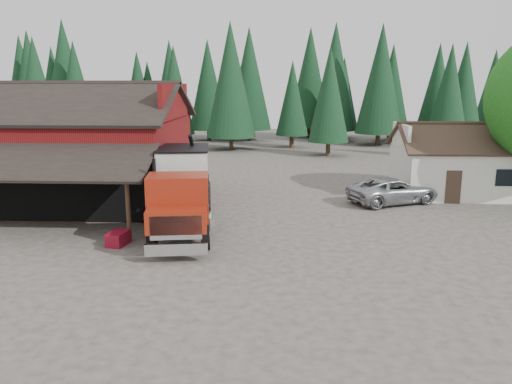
{
  "coord_description": "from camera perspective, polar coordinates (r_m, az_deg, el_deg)",
  "views": [
    {
      "loc": [
        1.2,
        -19.4,
        6.98
      ],
      "look_at": [
        0.07,
        4.42,
        1.8
      ],
      "focal_mm": 35.0,
      "sensor_mm": 36.0,
      "label": 1
    }
  ],
  "objects": [
    {
      "name": "conifer_backdrop",
      "position": [
        61.81,
        1.6,
        5.77
      ],
      "size": [
        76.0,
        16.0,
        16.0
      ],
      "primitive_type": null,
      "color": "black",
      "rests_on": "ground"
    },
    {
      "name": "ground",
      "position": [
        20.65,
        -0.79,
        -7.5
      ],
      "size": [
        120.0,
        120.0,
        0.0
      ],
      "primitive_type": "plane",
      "color": "#443E36",
      "rests_on": "ground"
    },
    {
      "name": "silver_car",
      "position": [
        30.81,
        15.41,
        0.17
      ],
      "size": [
        6.04,
        4.51,
        1.52
      ],
      "primitive_type": "imported",
      "rotation": [
        0.0,
        0.0,
        1.98
      ],
      "color": "#A8AAB0",
      "rests_on": "ground"
    },
    {
      "name": "equip_box",
      "position": [
        22.94,
        -15.47,
        -5.13
      ],
      "size": [
        0.91,
        1.22,
        0.6
      ],
      "primitive_type": "cube",
      "rotation": [
        0.0,
        0.0,
        -0.21
      ],
      "color": "maroon",
      "rests_on": "ground"
    },
    {
      "name": "red_barn",
      "position": [
        32.03,
        -19.75,
        3.84
      ],
      "size": [
        12.8,
        13.63,
        7.18
      ],
      "color": "maroon",
      "rests_on": "ground"
    },
    {
      "name": "farmhouse",
      "position": [
        34.89,
        22.47,
        2.56
      ],
      "size": [
        8.6,
        6.42,
        4.65
      ],
      "color": "silver",
      "rests_on": "ground"
    },
    {
      "name": "feed_truck",
      "position": [
        24.4,
        -8.44,
        0.52
      ],
      "size": [
        3.93,
        10.09,
        4.43
      ],
      "rotation": [
        0.0,
        0.0,
        0.14
      ],
      "color": "black",
      "rests_on": "ground"
    },
    {
      "name": "near_pine_b",
      "position": [
        49.64,
        8.42,
        10.87
      ],
      "size": [
        3.96,
        3.96,
        10.4
      ],
      "color": "#382619",
      "rests_on": "ground"
    },
    {
      "name": "near_pine_d",
      "position": [
        53.65,
        -2.92,
        12.69
      ],
      "size": [
        5.28,
        5.28,
        13.4
      ],
      "color": "#382619",
      "rests_on": "ground"
    },
    {
      "name": "near_pine_a",
      "position": [
        52.78,
        -23.79,
        10.6
      ],
      "size": [
        4.4,
        4.4,
        11.4
      ],
      "color": "#382619",
      "rests_on": "ground"
    }
  ]
}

